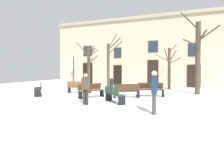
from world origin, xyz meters
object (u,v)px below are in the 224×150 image
at_px(tree_left_of_center, 198,54).
at_px(person_near_bench, 154,90).
at_px(bench_near_lamp, 79,87).
at_px(tree_center, 109,63).
at_px(tree_near_facade, 169,67).
at_px(streetlamp, 74,65).
at_px(bench_back_to_back_right, 151,89).
at_px(bench_near_center_tree, 114,94).
at_px(bench_far_corner, 91,90).
at_px(bench_facing_shops, 39,88).
at_px(litter_bin, 111,83).
at_px(bench_by_litter_bin, 126,91).
at_px(tree_right_of_center, 89,65).
at_px(person_crossing_plaza, 86,88).

xyz_separation_m(tree_left_of_center, person_near_bench, (-1.91, -7.29, -1.88)).
distance_m(bench_near_lamp, person_near_bench, 7.88).
xyz_separation_m(tree_center, bench_near_lamp, (-0.88, -3.73, -1.89)).
bearing_deg(tree_near_facade, bench_near_lamp, -138.94).
relative_size(tree_left_of_center, streetlamp, 1.61).
bearing_deg(streetlamp, bench_near_lamp, -53.95).
relative_size(tree_center, bench_back_to_back_right, 2.79).
bearing_deg(tree_left_of_center, bench_near_center_tree, -127.95).
distance_m(bench_far_corner, person_near_bench, 5.32).
bearing_deg(bench_facing_shops, tree_near_facade, 89.74).
height_order(bench_facing_shops, person_near_bench, person_near_bench).
xyz_separation_m(tree_left_of_center, bench_far_corner, (-6.32, -4.37, -2.40)).
distance_m(tree_near_facade, tree_center, 5.41).
bearing_deg(tree_center, bench_back_to_back_right, -38.46).
xyz_separation_m(tree_left_of_center, litter_bin, (-7.78, 2.52, -2.43)).
xyz_separation_m(tree_left_of_center, bench_by_litter_bin, (-4.20, -3.66, -2.41)).
relative_size(tree_right_of_center, litter_bin, 5.24).
height_order(tree_right_of_center, bench_by_litter_bin, tree_right_of_center).
distance_m(tree_left_of_center, litter_bin, 8.53).
bearing_deg(tree_near_facade, tree_right_of_center, -172.71).
bearing_deg(tree_right_of_center, person_crossing_plaza, -62.32).
bearing_deg(streetlamp, tree_left_of_center, -16.07).
relative_size(tree_right_of_center, streetlamp, 1.21).
height_order(tree_near_facade, bench_near_center_tree, tree_near_facade).
bearing_deg(bench_far_corner, tree_near_facade, -0.33).
xyz_separation_m(bench_near_lamp, bench_by_litter_bin, (4.04, -1.01, 0.00)).
relative_size(tree_right_of_center, bench_facing_shops, 2.60).
relative_size(tree_left_of_center, bench_back_to_back_right, 3.37).
height_order(tree_center, litter_bin, tree_center).
relative_size(tree_left_of_center, person_crossing_plaza, 3.74).
distance_m(bench_far_corner, person_crossing_plaza, 2.41).
bearing_deg(bench_back_to_back_right, bench_near_center_tree, -134.10).
relative_size(bench_by_litter_bin, bench_near_center_tree, 1.10).
height_order(streetlamp, bench_by_litter_bin, streetlamp).
bearing_deg(bench_facing_shops, person_crossing_plaza, 26.01).
xyz_separation_m(bench_far_corner, bench_near_center_tree, (2.01, -1.16, -0.00)).
height_order(tree_near_facade, bench_by_litter_bin, tree_near_facade).
relative_size(streetlamp, bench_far_corner, 2.17).
distance_m(bench_back_to_back_right, person_near_bench, 4.97).
relative_size(tree_center, bench_near_lamp, 2.67).
bearing_deg(streetlamp, bench_by_litter_bin, -40.35).
xyz_separation_m(streetlamp, litter_bin, (5.10, -1.19, -1.84)).
distance_m(tree_right_of_center, bench_by_litter_bin, 7.89).
height_order(litter_bin, person_near_bench, person_near_bench).
bearing_deg(streetlamp, tree_center, -25.49).
distance_m(tree_right_of_center, bench_back_to_back_right, 8.17).
height_order(tree_left_of_center, person_crossing_plaza, tree_left_of_center).
distance_m(litter_bin, bench_near_center_tree, 8.76).
relative_size(litter_bin, bench_far_corner, 0.50).
bearing_deg(tree_right_of_center, bench_far_corner, -60.29).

